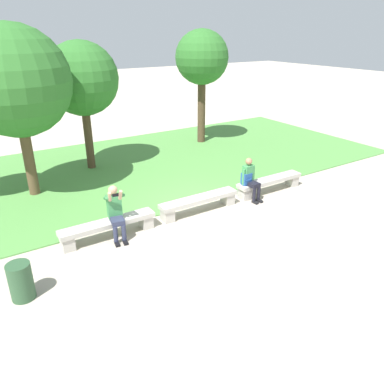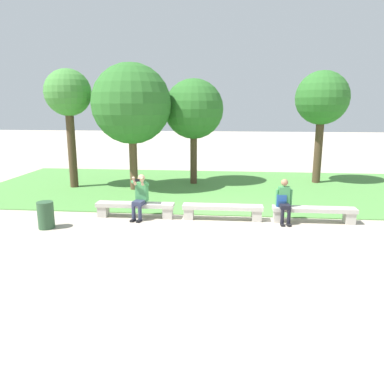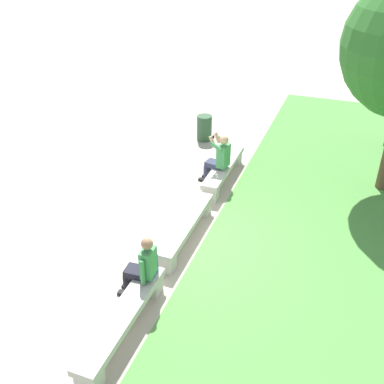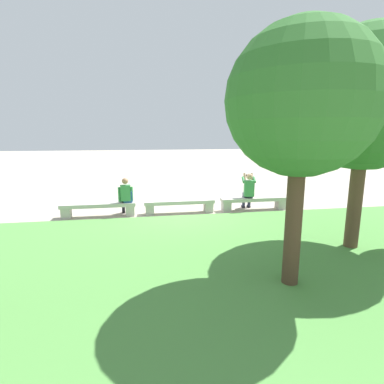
{
  "view_description": "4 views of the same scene",
  "coord_description": "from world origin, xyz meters",
  "views": [
    {
      "loc": [
        -5.21,
        -7.85,
        4.71
      ],
      "look_at": [
        -0.65,
        -0.66,
        1.0
      ],
      "focal_mm": 35.0,
      "sensor_mm": 36.0,
      "label": 1
    },
    {
      "loc": [
        0.16,
        -10.72,
        3.31
      ],
      "look_at": [
        -0.87,
        -0.41,
        0.92
      ],
      "focal_mm": 35.0,
      "sensor_mm": 36.0,
      "label": 2
    },
    {
      "loc": [
        6.91,
        2.74,
        5.57
      ],
      "look_at": [
        -0.69,
        -0.11,
        0.72
      ],
      "focal_mm": 42.0,
      "sensor_mm": 36.0,
      "label": 3
    },
    {
      "loc": [
        1.21,
        9.79,
        2.67
      ],
      "look_at": [
        -0.44,
        -0.05,
        0.71
      ],
      "focal_mm": 28.0,
      "sensor_mm": 36.0,
      "label": 4
    }
  ],
  "objects": [
    {
      "name": "person_photographer",
      "position": [
        -2.45,
        -0.08,
        0.74
      ],
      "size": [
        0.52,
        0.76,
        1.32
      ],
      "color": "black",
      "rests_on": "ground"
    },
    {
      "name": "trash_bin",
      "position": [
        -4.84,
        -1.27,
        0.38
      ],
      "size": [
        0.44,
        0.44,
        0.75
      ],
      "primitive_type": "cylinder",
      "color": "#2D5133",
      "rests_on": "ground"
    },
    {
      "name": "bench_mid",
      "position": [
        2.64,
        0.0,
        0.31
      ],
      "size": [
        2.37,
        0.4,
        0.45
      ],
      "color": "#B7B2A8",
      "rests_on": "ground"
    },
    {
      "name": "ground_plane",
      "position": [
        0.0,
        0.0,
        0.0
      ],
      "size": [
        80.0,
        80.0,
        0.0
      ],
      "primitive_type": "plane",
      "color": "#B2A593"
    },
    {
      "name": "tree_far_back",
      "position": [
        -1.35,
        5.16,
        3.16
      ],
      "size": [
        2.48,
        2.48,
        4.43
      ],
      "color": "#4C3826",
      "rests_on": "ground"
    },
    {
      "name": "grass_strip",
      "position": [
        0.0,
        4.38,
        0.01
      ],
      "size": [
        19.66,
        8.0,
        0.03
      ],
      "primitive_type": "cube",
      "color": "#518E42",
      "rests_on": "ground"
    },
    {
      "name": "bench_near",
      "position": [
        0.0,
        0.0,
        0.31
      ],
      "size": [
        2.37,
        0.4,
        0.45
      ],
      "color": "#B7B2A8",
      "rests_on": "ground"
    },
    {
      "name": "backpack",
      "position": [
        1.7,
        0.01,
        0.63
      ],
      "size": [
        0.28,
        0.24,
        0.43
      ],
      "color": "#234C8C",
      "rests_on": "bench_mid"
    },
    {
      "name": "person_distant",
      "position": [
        1.77,
        -0.07,
        0.67
      ],
      "size": [
        0.48,
        0.69,
        1.26
      ],
      "color": "black",
      "rests_on": "ground"
    },
    {
      "name": "tree_behind_wall",
      "position": [
        -3.63,
        3.75,
        3.38
      ],
      "size": [
        3.08,
        3.08,
        4.93
      ],
      "color": "brown",
      "rests_on": "ground"
    },
    {
      "name": "bench_main",
      "position": [
        -2.64,
        0.0,
        0.31
      ],
      "size": [
        2.37,
        0.4,
        0.45
      ],
      "color": "#B7B2A8",
      "rests_on": "ground"
    }
  ]
}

